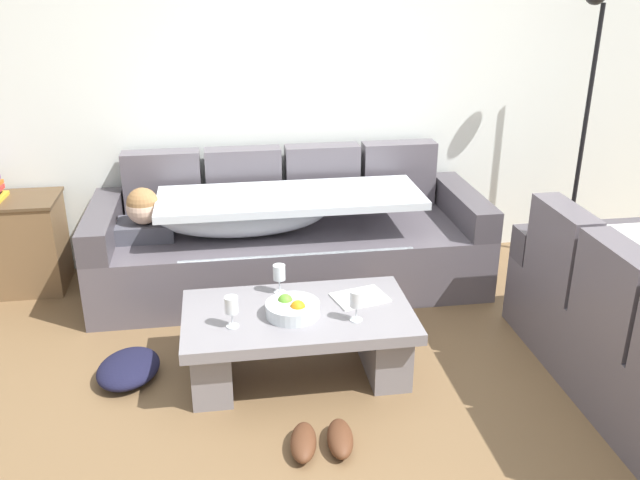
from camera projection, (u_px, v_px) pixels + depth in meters
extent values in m
plane|color=brown|center=(357.00, 430.00, 3.24)|extent=(14.00, 14.00, 0.00)
cube|color=white|center=(299.00, 74.00, 4.69)|extent=(9.00, 0.10, 2.70)
cube|color=#5B545C|center=(290.00, 257.00, 4.60)|extent=(2.58, 0.92, 0.42)
cube|color=#5B545C|center=(163.00, 184.00, 4.66)|extent=(0.52, 0.16, 0.46)
cube|color=#5B545C|center=(244.00, 181.00, 4.74)|extent=(0.52, 0.16, 0.46)
cube|color=#5B545C|center=(322.00, 177.00, 4.82)|extent=(0.52, 0.16, 0.46)
cube|color=#5B545C|center=(398.00, 174.00, 4.90)|extent=(0.52, 0.16, 0.46)
cube|color=#49434A|center=(102.00, 224.00, 4.31)|extent=(0.18, 0.92, 0.20)
cube|color=#49434A|center=(464.00, 205.00, 4.65)|extent=(0.18, 0.92, 0.20)
cube|color=#4C4C56|center=(146.00, 229.00, 4.36)|extent=(0.36, 0.28, 0.11)
sphere|color=beige|center=(143.00, 208.00, 4.26)|extent=(0.21, 0.21, 0.21)
sphere|color=#9E7042|center=(142.00, 203.00, 4.25)|extent=(0.20, 0.20, 0.20)
ellipsoid|color=silver|center=(242.00, 214.00, 4.38)|extent=(1.10, 0.44, 0.28)
cube|color=silver|center=(290.00, 198.00, 4.36)|extent=(1.70, 0.60, 0.05)
cube|color=silver|center=(298.00, 283.00, 4.19)|extent=(1.44, 0.04, 0.38)
cube|color=#5B545C|center=(616.00, 292.00, 3.15)|extent=(0.16, 0.50, 0.46)
cube|color=#5B545C|center=(561.00, 248.00, 3.63)|extent=(0.16, 0.50, 0.46)
cube|color=#49434A|center=(590.00, 241.00, 4.06)|extent=(0.92, 0.18, 0.20)
cube|color=gray|center=(298.00, 316.00, 3.55)|extent=(1.20, 0.68, 0.06)
cube|color=gray|center=(212.00, 355.00, 3.56)|extent=(0.20, 0.54, 0.32)
cube|color=gray|center=(382.00, 341.00, 3.69)|extent=(0.20, 0.54, 0.32)
cylinder|color=silver|center=(293.00, 309.00, 3.48)|extent=(0.28, 0.28, 0.07)
sphere|color=orange|center=(298.00, 308.00, 3.44)|extent=(0.08, 0.08, 0.08)
sphere|color=#5D9F2E|center=(285.00, 301.00, 3.51)|extent=(0.08, 0.08, 0.08)
cylinder|color=silver|center=(233.00, 326.00, 3.39)|extent=(0.06, 0.06, 0.01)
cylinder|color=silver|center=(232.00, 319.00, 3.37)|extent=(0.01, 0.01, 0.07)
cylinder|color=silver|center=(231.00, 305.00, 3.34)|extent=(0.07, 0.07, 0.08)
cylinder|color=silver|center=(356.00, 320.00, 3.45)|extent=(0.06, 0.06, 0.01)
cylinder|color=silver|center=(356.00, 313.00, 3.43)|extent=(0.01, 0.01, 0.07)
cylinder|color=silver|center=(357.00, 299.00, 3.40)|extent=(0.07, 0.07, 0.08)
cylinder|color=silver|center=(280.00, 292.00, 3.73)|extent=(0.06, 0.06, 0.01)
cylinder|color=silver|center=(279.00, 286.00, 3.72)|extent=(0.01, 0.01, 0.07)
cylinder|color=silver|center=(279.00, 272.00, 3.69)|extent=(0.07, 0.07, 0.08)
cube|color=white|center=(360.00, 298.00, 3.67)|extent=(0.32, 0.27, 0.01)
cube|color=brown|center=(9.00, 246.00, 4.53)|extent=(0.70, 0.42, 0.62)
cube|color=brown|center=(0.00, 201.00, 4.41)|extent=(0.72, 0.44, 0.02)
cylinder|color=black|center=(565.00, 255.00, 5.13)|extent=(0.28, 0.28, 0.02)
cylinder|color=black|center=(583.00, 137.00, 4.78)|extent=(0.03, 0.03, 1.80)
ellipsoid|color=#59331E|center=(303.00, 442.00, 3.08)|extent=(0.16, 0.29, 0.09)
ellipsoid|color=#59331E|center=(340.00, 438.00, 3.11)|extent=(0.15, 0.28, 0.09)
ellipsoid|color=#191933|center=(129.00, 368.00, 3.62)|extent=(0.42, 0.47, 0.12)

